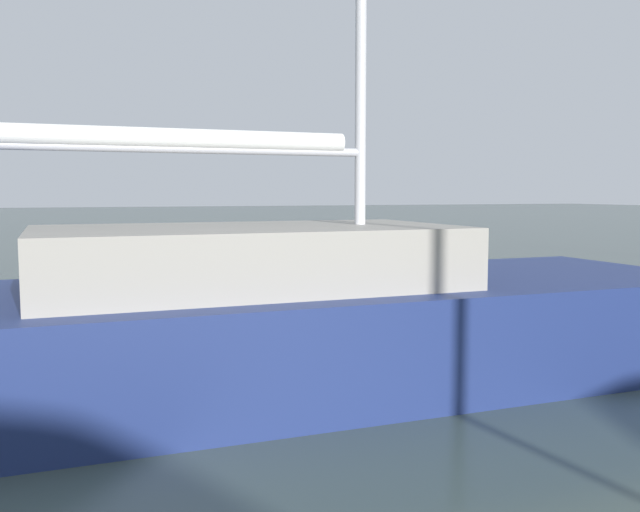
# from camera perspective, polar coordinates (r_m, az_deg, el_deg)

# --- Properties ---
(ground_plane) EXTENTS (160.00, 160.00, 0.00)m
(ground_plane) POSITION_cam_1_polar(r_m,az_deg,el_deg) (18.29, -9.22, -1.25)
(ground_plane) COLOR #384742
(kayak) EXTENTS (2.65, 4.73, 0.30)m
(kayak) POSITION_cam_1_polar(r_m,az_deg,el_deg) (18.79, -4.07, -0.56)
(kayak) COLOR #EAB214
(kayak) RESTS_ON ground
(kayaker) EXTENTS (2.15, 1.03, 0.73)m
(kayaker) POSITION_cam_1_polar(r_m,az_deg,el_deg) (18.77, -4.15, 0.84)
(kayaker) COLOR yellow
(kayaker) RESTS_ON kayak
(sailboat_end_of_pier) EXTENTS (10.59, 3.20, 12.98)m
(sailboat_end_of_pier) POSITION_cam_1_polar(r_m,az_deg,el_deg) (7.43, -1.88, -5.23)
(sailboat_end_of_pier) COLOR navy
(sailboat_end_of_pier) RESTS_ON ground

